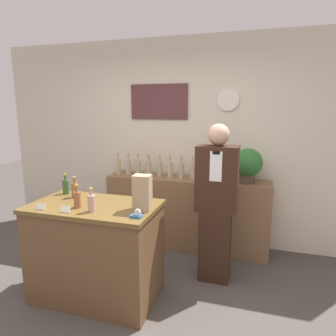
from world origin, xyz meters
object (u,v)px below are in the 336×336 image
shopkeeper (216,205)px  tape_dispenser (137,215)px  potted_plant (248,164)px  paper_bag (142,193)px

shopkeeper → tape_dispenser: 1.00m
potted_plant → paper_bag: 1.52m
paper_bag → shopkeeper: bearing=49.3°
shopkeeper → paper_bag: shopkeeper is taller
tape_dispenser → paper_bag: bearing=97.2°
shopkeeper → potted_plant: 0.76m
potted_plant → paper_bag: bearing=-123.3°
shopkeeper → tape_dispenser: bearing=-122.4°
potted_plant → tape_dispenser: bearing=-119.0°
shopkeeper → tape_dispenser: (-0.53, -0.84, 0.13)m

